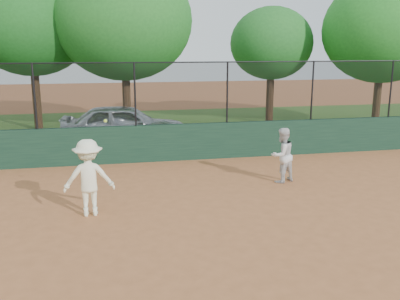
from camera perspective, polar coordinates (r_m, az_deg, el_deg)
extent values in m
plane|color=#B06538|center=(9.02, -2.18, -10.81)|extent=(80.00, 80.00, 0.00)
cube|color=#1B3B28|center=(14.52, -6.15, 0.85)|extent=(26.00, 0.20, 1.20)
cube|color=#2C5219|center=(20.51, -7.78, 2.68)|extent=(36.00, 12.00, 0.01)
imported|color=silver|center=(16.92, -9.62, 3.15)|extent=(4.81, 2.26, 1.59)
imported|color=silver|center=(12.40, 10.45, -0.65)|extent=(0.90, 0.82, 1.52)
imported|color=white|center=(10.06, -14.05, -3.47)|extent=(1.11, 0.64, 1.71)
sphere|color=#C3ED34|center=(9.61, -12.02, 3.67)|extent=(0.07, 0.07, 0.07)
cube|color=black|center=(14.28, -6.30, 7.14)|extent=(26.00, 0.02, 2.00)
cylinder|color=black|center=(14.21, -6.40, 11.08)|extent=(26.00, 0.04, 0.04)
cylinder|color=black|center=(14.37, -20.41, 6.45)|extent=(0.06, 0.06, 2.00)
cylinder|color=black|center=(14.24, -8.32, 7.07)|extent=(0.06, 0.06, 2.00)
cylinder|color=black|center=(14.72, 3.51, 7.37)|extent=(0.06, 0.06, 2.00)
cylinder|color=black|center=(15.77, 14.17, 7.38)|extent=(0.06, 0.06, 2.00)
cylinder|color=black|center=(17.29, 23.24, 7.19)|extent=(0.06, 0.06, 2.00)
cylinder|color=#482D19|center=(21.23, -20.16, 5.93)|extent=(0.36, 0.36, 2.63)
ellipsoid|color=#19571B|center=(21.12, -20.87, 14.79)|extent=(5.09, 4.63, 4.40)
cylinder|color=#492E1A|center=(19.95, -9.36, 5.94)|extent=(0.36, 0.36, 2.49)
ellipsoid|color=#1F631F|center=(19.83, -9.74, 16.01)|extent=(5.83, 5.30, 5.04)
cylinder|color=#412615|center=(22.08, 8.92, 6.38)|extent=(0.36, 0.36, 2.30)
ellipsoid|color=#1E5D1F|center=(21.94, 9.17, 13.33)|extent=(3.96, 3.60, 3.42)
cylinder|color=#4E321B|center=(22.20, 21.67, 5.65)|extent=(0.36, 0.36, 2.30)
ellipsoid|color=#206F1F|center=(22.07, 22.39, 14.04)|extent=(5.44, 4.95, 4.70)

